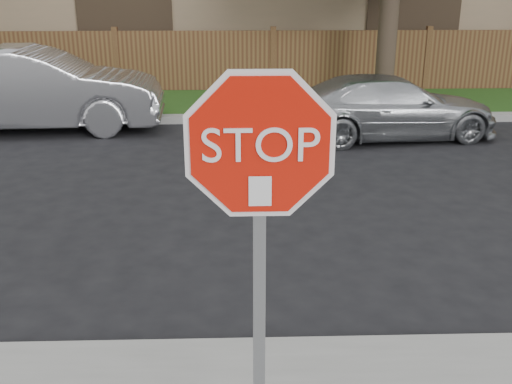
{
  "coord_description": "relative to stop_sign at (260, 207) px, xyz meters",
  "views": [
    {
      "loc": [
        -0.93,
        -4.22,
        2.9
      ],
      "look_at": [
        -0.83,
        -0.9,
        1.7
      ],
      "focal_mm": 42.0,
      "sensor_mm": 36.0,
      "label": 1
    }
  ],
  "objects": [
    {
      "name": "fence",
      "position": [
        0.83,
        12.88,
        -1.03
      ],
      "size": [
        70.0,
        0.12,
        1.6
      ],
      "primitive_type": "cube",
      "color": "#4F2E1C",
      "rests_on": "ground"
    },
    {
      "name": "grass_strip",
      "position": [
        0.83,
        11.28,
        -1.77
      ],
      "size": [
        70.0,
        3.0,
        0.12
      ],
      "primitive_type": "cube",
      "color": "#1E4714",
      "rests_on": "ground"
    },
    {
      "name": "far_curb",
      "position": [
        0.83,
        9.63,
        -1.75
      ],
      "size": [
        70.0,
        0.3,
        0.15
      ],
      "primitive_type": "cube",
      "color": "gray",
      "rests_on": "ground"
    },
    {
      "name": "ground",
      "position": [
        0.83,
        1.48,
        -1.83
      ],
      "size": [
        90.0,
        90.0,
        0.0
      ],
      "primitive_type": "plane",
      "color": "black",
      "rests_on": "ground"
    },
    {
      "name": "stop_sign",
      "position": [
        0.0,
        0.0,
        0.0
      ],
      "size": [
        1.01,
        0.13,
        2.55
      ],
      "color": "gray",
      "rests_on": "sidewalk_near"
    },
    {
      "name": "sedan_right",
      "position": [
        2.76,
        8.27,
        -1.24
      ],
      "size": [
        4.21,
        2.14,
        1.17
      ],
      "primitive_type": "imported",
      "rotation": [
        0.0,
        0.0,
        1.7
      ],
      "color": "#B0B3B7",
      "rests_on": "ground"
    },
    {
      "name": "sedan_left",
      "position": [
        -4.07,
        9.08,
        -1.02
      ],
      "size": [
        5.01,
        2.0,
        1.62
      ],
      "primitive_type": "imported",
      "rotation": [
        0.0,
        0.0,
        1.63
      ],
      "color": "#B2B2B7",
      "rests_on": "ground"
    }
  ]
}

